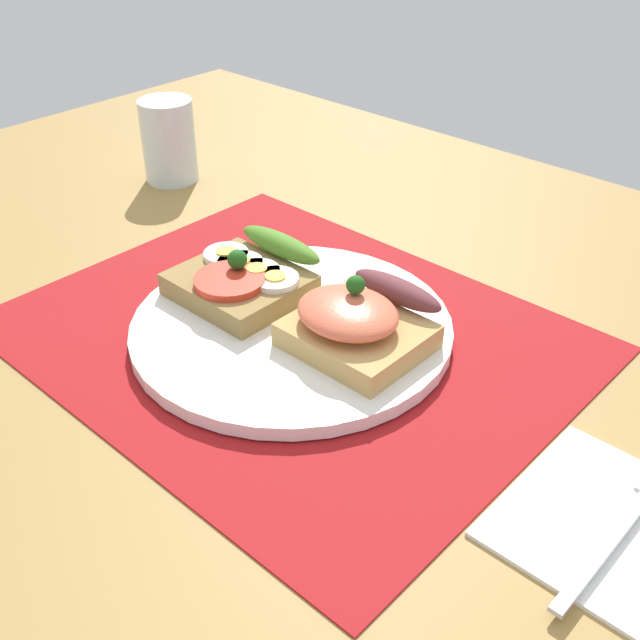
{
  "coord_description": "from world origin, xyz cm",
  "views": [
    {
      "loc": [
        35.6,
        -35.34,
        34.67
      ],
      "look_at": [
        3.0,
        0.0,
        2.88
      ],
      "focal_mm": 43.89,
      "sensor_mm": 36.0,
      "label": 1
    }
  ],
  "objects_px": {
    "napkin": "(631,534)",
    "fork": "(624,523)",
    "sandwich_egg_tomato": "(246,277)",
    "sandwich_salmon": "(358,321)",
    "drinking_glass": "(169,141)",
    "plate": "(292,327)"
  },
  "relations": [
    {
      "from": "sandwich_egg_tomato",
      "to": "sandwich_salmon",
      "type": "height_order",
      "value": "sandwich_salmon"
    },
    {
      "from": "fork",
      "to": "drinking_glass",
      "type": "xyz_separation_m",
      "value": [
        -0.59,
        0.14,
        0.04
      ]
    },
    {
      "from": "plate",
      "to": "sandwich_egg_tomato",
      "type": "bearing_deg",
      "value": 173.66
    },
    {
      "from": "napkin",
      "to": "fork",
      "type": "height_order",
      "value": "fork"
    },
    {
      "from": "drinking_glass",
      "to": "sandwich_egg_tomato",
      "type": "bearing_deg",
      "value": -25.94
    },
    {
      "from": "sandwich_salmon",
      "to": "drinking_glass",
      "type": "bearing_deg",
      "value": 162.36
    },
    {
      "from": "plate",
      "to": "sandwich_salmon",
      "type": "bearing_deg",
      "value": 13.09
    },
    {
      "from": "sandwich_egg_tomato",
      "to": "sandwich_salmon",
      "type": "distance_m",
      "value": 0.11
    },
    {
      "from": "napkin",
      "to": "fork",
      "type": "relative_size",
      "value": 0.94
    },
    {
      "from": "sandwich_salmon",
      "to": "fork",
      "type": "bearing_deg",
      "value": -6.73
    },
    {
      "from": "sandwich_egg_tomato",
      "to": "napkin",
      "type": "relative_size",
      "value": 0.73
    },
    {
      "from": "napkin",
      "to": "drinking_glass",
      "type": "distance_m",
      "value": 0.61
    },
    {
      "from": "sandwich_egg_tomato",
      "to": "drinking_glass",
      "type": "height_order",
      "value": "drinking_glass"
    },
    {
      "from": "napkin",
      "to": "drinking_glass",
      "type": "height_order",
      "value": "drinking_glass"
    },
    {
      "from": "plate",
      "to": "sandwich_egg_tomato",
      "type": "height_order",
      "value": "sandwich_egg_tomato"
    },
    {
      "from": "sandwich_egg_tomato",
      "to": "napkin",
      "type": "distance_m",
      "value": 0.34
    },
    {
      "from": "sandwich_egg_tomato",
      "to": "napkin",
      "type": "height_order",
      "value": "sandwich_egg_tomato"
    },
    {
      "from": "napkin",
      "to": "plate",
      "type": "bearing_deg",
      "value": 177.2
    },
    {
      "from": "fork",
      "to": "drinking_glass",
      "type": "distance_m",
      "value": 0.61
    },
    {
      "from": "sandwich_salmon",
      "to": "fork",
      "type": "distance_m",
      "value": 0.22
    },
    {
      "from": "sandwich_salmon",
      "to": "drinking_glass",
      "type": "xyz_separation_m",
      "value": [
        -0.37,
        0.12,
        0.01
      ]
    },
    {
      "from": "fork",
      "to": "plate",
      "type": "bearing_deg",
      "value": 177.31
    }
  ]
}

